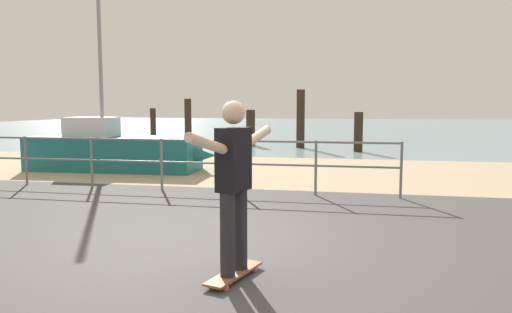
{
  "coord_description": "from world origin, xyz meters",
  "views": [
    {
      "loc": [
        1.86,
        -5.24,
        1.68
      ],
      "look_at": [
        0.38,
        2.0,
        0.9
      ],
      "focal_mm": 33.3,
      "sensor_mm": 36.0,
      "label": 1
    }
  ],
  "objects": [
    {
      "name": "sailboat",
      "position": [
        -4.09,
        6.11,
        0.52
      ],
      "size": [
        4.99,
        1.58,
        4.87
      ],
      "color": "#19666B",
      "rests_on": "ground"
    },
    {
      "name": "groyne_post_3",
      "position": [
        -0.21,
        13.85,
        1.18
      ],
      "size": [
        0.33,
        0.33,
        2.35
      ],
      "primitive_type": "cylinder",
      "color": "#332319",
      "rests_on": "ground"
    },
    {
      "name": "beach_strip",
      "position": [
        0.0,
        7.0,
        0.0
      ],
      "size": [
        24.0,
        6.0,
        0.04
      ],
      "primitive_type": "cube",
      "color": "tan",
      "rests_on": "ground"
    },
    {
      "name": "ground_plane",
      "position": [
        0.0,
        -1.0,
        0.0
      ],
      "size": [
        24.0,
        10.0,
        0.04
      ],
      "primitive_type": "cube",
      "color": "#474444",
      "rests_on": "ground"
    },
    {
      "name": "groyne_post_4",
      "position": [
        2.06,
        12.58,
        0.74
      ],
      "size": [
        0.33,
        0.33,
        1.48
      ],
      "primitive_type": "cylinder",
      "color": "#332319",
      "rests_on": "ground"
    },
    {
      "name": "skateboard",
      "position": [
        0.76,
        -0.92,
        0.07
      ],
      "size": [
        0.42,
        0.82,
        0.08
      ],
      "color": "brown",
      "rests_on": "ground"
    },
    {
      "name": "groyne_post_1",
      "position": [
        -4.75,
        13.22,
        1.0
      ],
      "size": [
        0.28,
        0.28,
        2.0
      ],
      "primitive_type": "cylinder",
      "color": "#332319",
      "rests_on": "ground"
    },
    {
      "name": "skateboarder",
      "position": [
        0.76,
        -0.92,
        1.02
      ],
      "size": [
        0.5,
        1.41,
        1.65
      ],
      "color": "#26262B",
      "rests_on": "skateboard"
    },
    {
      "name": "railing_fence",
      "position": [
        -1.88,
        3.6,
        0.69
      ],
      "size": [
        9.27,
        0.05,
        1.05
      ],
      "color": "slate",
      "rests_on": "ground"
    },
    {
      "name": "groyne_post_0",
      "position": [
        -7.02,
        14.91,
        0.8
      ],
      "size": [
        0.26,
        0.26,
        1.6
      ],
      "primitive_type": "cylinder",
      "color": "#332319",
      "rests_on": "ground"
    },
    {
      "name": "groyne_post_2",
      "position": [
        -2.48,
        14.83,
        0.77
      ],
      "size": [
        0.39,
        0.39,
        1.54
      ],
      "primitive_type": "cylinder",
      "color": "#332319",
      "rests_on": "ground"
    },
    {
      "name": "sea_surface",
      "position": [
        0.0,
        35.0,
        0.0
      ],
      "size": [
        72.0,
        50.0,
        0.04
      ],
      "primitive_type": "cube",
      "color": "#75939E",
      "rests_on": "ground"
    }
  ]
}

